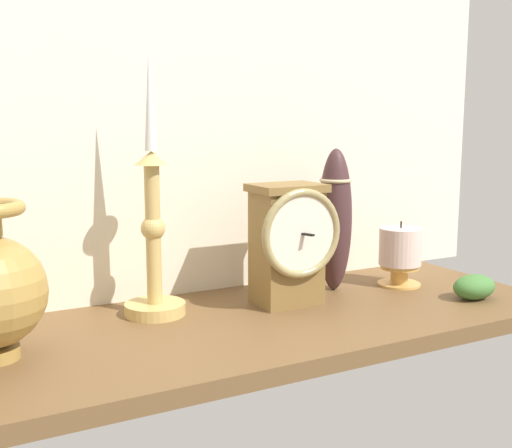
{
  "coord_description": "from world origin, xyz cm",
  "views": [
    {
      "loc": [
        -41.24,
        -80.0,
        28.9
      ],
      "look_at": [
        1.95,
        0.0,
        14.0
      ],
      "focal_mm": 45.06,
      "sensor_mm": 36.0,
      "label": 1
    }
  ],
  "objects_px": {
    "tall_ceramic_vase": "(335,219)",
    "mantel_clock": "(289,242)",
    "candlestick_tall_left": "(153,237)",
    "pillar_candle_front": "(400,253)"
  },
  "relations": [
    {
      "from": "tall_ceramic_vase",
      "to": "mantel_clock",
      "type": "bearing_deg",
      "value": -160.85
    },
    {
      "from": "mantel_clock",
      "to": "tall_ceramic_vase",
      "type": "height_order",
      "value": "tall_ceramic_vase"
    },
    {
      "from": "mantel_clock",
      "to": "tall_ceramic_vase",
      "type": "distance_m",
      "value": 0.12
    },
    {
      "from": "mantel_clock",
      "to": "tall_ceramic_vase",
      "type": "xyz_separation_m",
      "value": [
        0.11,
        0.04,
        0.02
      ]
    },
    {
      "from": "candlestick_tall_left",
      "to": "pillar_candle_front",
      "type": "bearing_deg",
      "value": -5.13
    },
    {
      "from": "mantel_clock",
      "to": "pillar_candle_front",
      "type": "distance_m",
      "value": 0.24
    },
    {
      "from": "mantel_clock",
      "to": "tall_ceramic_vase",
      "type": "relative_size",
      "value": 0.79
    },
    {
      "from": "mantel_clock",
      "to": "pillar_candle_front",
      "type": "bearing_deg",
      "value": 2.3
    },
    {
      "from": "candlestick_tall_left",
      "to": "tall_ceramic_vase",
      "type": "height_order",
      "value": "candlestick_tall_left"
    },
    {
      "from": "candlestick_tall_left",
      "to": "tall_ceramic_vase",
      "type": "distance_m",
      "value": 0.32
    }
  ]
}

